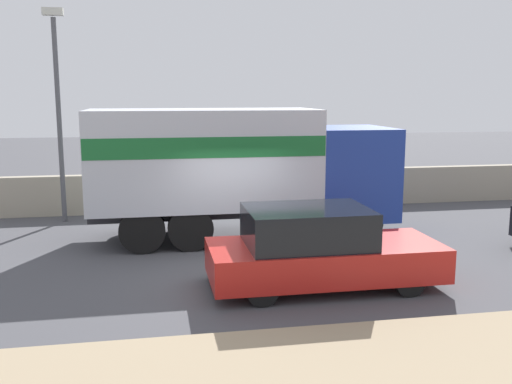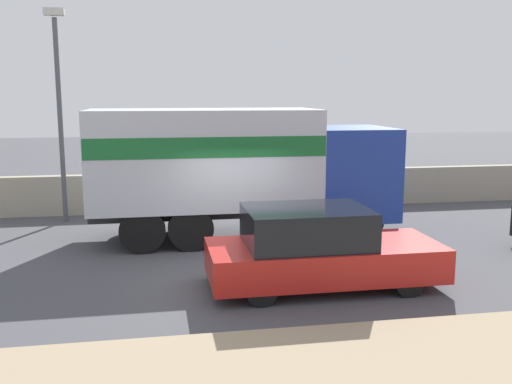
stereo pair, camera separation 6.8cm
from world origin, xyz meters
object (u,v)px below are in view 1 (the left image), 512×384
Objects in this scene: box_truck at (236,163)px; pedestrian at (366,185)px; car_hatchback at (319,249)px; street_lamp at (58,99)px.

box_truck is 4.44× the size of pedestrian.
street_lamp is at bearing 129.56° from car_hatchback.
street_lamp is 0.78× the size of box_truck.
pedestrian reaches higher than car_hatchback.
street_lamp reaches higher than box_truck.
pedestrian is at bearing -3.67° from street_lamp.
street_lamp is 9.40m from car_hatchback.
pedestrian is (3.41, 6.33, 0.15)m from car_hatchback.
box_truck is 1.72× the size of car_hatchback.
box_truck is 4.39m from car_hatchback.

